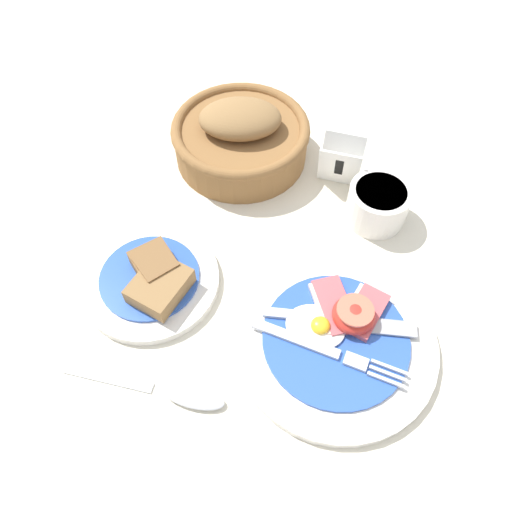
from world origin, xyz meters
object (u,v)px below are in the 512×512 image
at_px(breakfast_plate, 336,337).
at_px(number_card, 340,162).
at_px(bread_basket, 241,137).
at_px(teaspoon_by_saucer, 171,392).
at_px(sugar_cup, 378,203).
at_px(bread_plate, 152,280).

xyz_separation_m(breakfast_plate, number_card, (-0.05, 0.26, 0.03)).
relative_size(bread_basket, teaspoon_by_saucer, 1.07).
height_order(sugar_cup, number_card, number_card).
height_order(bread_basket, number_card, bread_basket).
height_order(breakfast_plate, sugar_cup, sugar_cup).
relative_size(sugar_cup, teaspoon_by_saucer, 0.44).
height_order(bread_plate, teaspoon_by_saucer, bread_plate).
height_order(breakfast_plate, bread_plate, bread_plate).
bearing_deg(bread_basket, breakfast_plate, -52.96).
height_order(breakfast_plate, bread_basket, bread_basket).
relative_size(breakfast_plate, bread_basket, 1.17).
distance_m(bread_basket, number_card, 0.15).
distance_m(sugar_cup, teaspoon_by_saucer, 0.37).
relative_size(bread_plate, bread_basket, 0.86).
relative_size(breakfast_plate, teaspoon_by_saucer, 1.25).
xyz_separation_m(sugar_cup, teaspoon_by_saucer, (-0.18, -0.32, -0.02)).
bearing_deg(bread_plate, teaspoon_by_saucer, -59.28).
distance_m(breakfast_plate, bread_basket, 0.34).
xyz_separation_m(sugar_cup, number_card, (-0.06, 0.05, 0.01)).
relative_size(sugar_cup, number_card, 1.15).
xyz_separation_m(bread_plate, bread_basket, (0.04, 0.26, 0.02)).
height_order(breakfast_plate, teaspoon_by_saucer, breakfast_plate).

